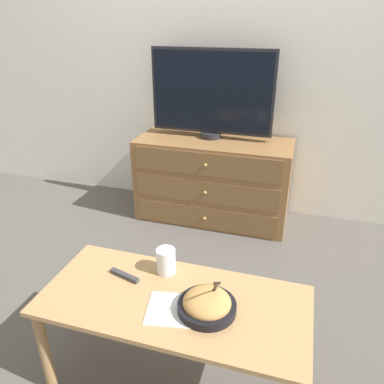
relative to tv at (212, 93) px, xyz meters
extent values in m
plane|color=#56514C|center=(0.00, 0.19, -0.94)|extent=(12.00, 12.00, 0.00)
cube|color=white|center=(0.00, 0.21, 0.36)|extent=(12.00, 0.05, 2.60)
cube|color=olive|center=(0.04, -0.06, -0.63)|extent=(1.12, 0.44, 0.62)
cube|color=brown|center=(0.04, -0.29, -0.83)|extent=(1.03, 0.01, 0.16)
sphere|color=tan|center=(0.04, -0.29, -0.83)|extent=(0.02, 0.02, 0.02)
cube|color=brown|center=(0.04, -0.29, -0.63)|extent=(1.03, 0.01, 0.16)
sphere|color=tan|center=(0.04, -0.29, -0.63)|extent=(0.02, 0.02, 0.02)
cube|color=brown|center=(0.04, -0.29, -0.42)|extent=(1.03, 0.01, 0.16)
sphere|color=tan|center=(0.04, -0.29, -0.42)|extent=(0.02, 0.02, 0.02)
cylinder|color=#232328|center=(0.00, 0.00, -0.30)|extent=(0.15, 0.15, 0.04)
cube|color=#232328|center=(0.00, 0.00, 0.01)|extent=(0.87, 0.04, 0.58)
cube|color=black|center=(0.00, -0.02, 0.01)|extent=(0.83, 0.01, 0.54)
cube|color=tan|center=(0.24, -1.51, -0.51)|extent=(1.04, 0.47, 0.02)
cylinder|color=#9C7549|center=(-0.24, -1.71, -0.73)|extent=(0.04, 0.04, 0.41)
cylinder|color=#9C7549|center=(-0.24, -1.31, -0.73)|extent=(0.04, 0.04, 0.41)
cylinder|color=#9C7549|center=(0.73, -1.31, -0.73)|extent=(0.04, 0.04, 0.41)
cylinder|color=black|center=(0.38, -1.53, -0.48)|extent=(0.22, 0.22, 0.03)
ellipsoid|color=tan|center=(0.38, -1.53, -0.46)|extent=(0.18, 0.18, 0.08)
cube|color=black|center=(0.41, -1.52, -0.40)|extent=(0.05, 0.11, 0.14)
cube|color=black|center=(0.43, -1.58, -0.33)|extent=(0.03, 0.03, 0.03)
cylinder|color=beige|center=(0.16, -1.35, -0.47)|extent=(0.07, 0.07, 0.07)
cylinder|color=white|center=(0.16, -1.35, -0.45)|extent=(0.08, 0.08, 0.11)
cube|color=white|center=(0.25, -1.57, -0.50)|extent=(0.21, 0.21, 0.00)
cube|color=#38383D|center=(0.00, -1.44, -0.49)|extent=(0.14, 0.06, 0.02)
camera|label=1|loc=(0.64, -2.57, 0.50)|focal=35.00mm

